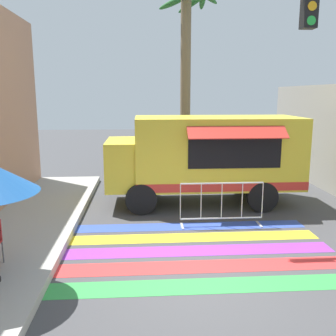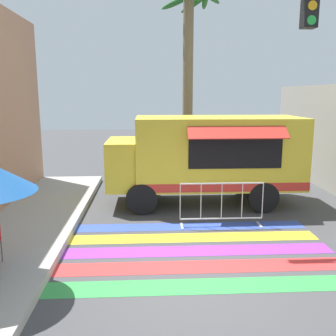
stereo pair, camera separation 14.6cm
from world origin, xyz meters
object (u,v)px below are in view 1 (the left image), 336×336
object	(u,v)px
traffic_signal_pole	(333,55)
barricade_front	(222,204)
food_truck	(202,154)
palm_tree	(186,55)

from	to	relation	value
traffic_signal_pole	barricade_front	bearing A→B (deg)	169.40
traffic_signal_pole	barricade_front	world-z (taller)	traffic_signal_pole
food_truck	barricade_front	xyz separation A→B (m)	(0.19, -2.09, -0.96)
palm_tree	traffic_signal_pole	bearing A→B (deg)	-69.73
traffic_signal_pole	food_truck	bearing A→B (deg)	135.36
traffic_signal_pole	palm_tree	world-z (taller)	palm_tree
traffic_signal_pole	barricade_front	xyz separation A→B (m)	(-2.38, 0.45, -3.63)
barricade_front	food_truck	bearing A→B (deg)	95.11
food_truck	barricade_front	bearing A→B (deg)	-84.89
barricade_front	palm_tree	bearing A→B (deg)	91.69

